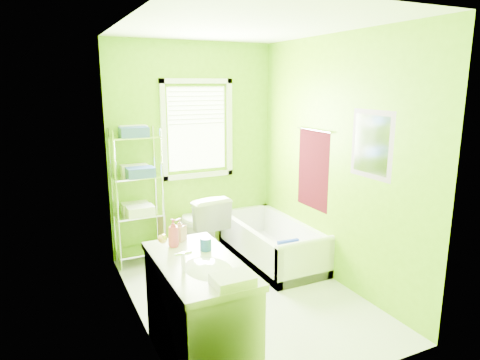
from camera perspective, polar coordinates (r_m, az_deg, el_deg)
name	(u,v)px	position (r m, az deg, el deg)	size (l,w,h in m)	color
ground	(245,295)	(4.50, 0.61, -15.12)	(2.90, 2.90, 0.00)	silver
room_envelope	(245,144)	(4.01, 0.67, 4.79)	(2.14, 2.94, 2.62)	#67A407
window	(197,124)	(5.33, -5.72, 7.45)	(0.92, 0.05, 1.22)	white
door	(171,256)	(2.88, -9.25, -9.92)	(0.09, 0.80, 2.00)	white
right_wall_decor	(334,160)	(4.58, 12.46, 2.63)	(0.04, 1.48, 1.17)	#3A060C
bathtub	(272,248)	(5.24, 4.34, -9.04)	(0.72, 1.53, 0.50)	white
toilet	(201,225)	(5.27, -5.26, -6.02)	(0.46, 0.80, 0.82)	white
vanity	(200,310)	(3.36, -5.42, -16.89)	(0.57, 1.11, 1.07)	silver
wire_shelf_unit	(138,181)	(5.06, -13.44, -0.19)	(0.55, 0.44, 1.64)	silver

